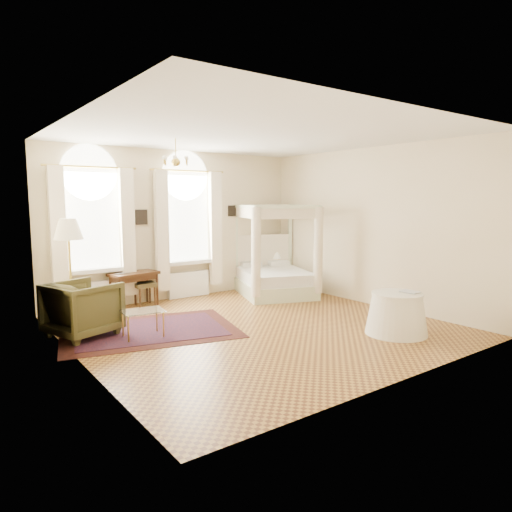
{
  "coord_description": "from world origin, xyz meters",
  "views": [
    {
      "loc": [
        -4.62,
        -6.28,
        2.22
      ],
      "look_at": [
        0.28,
        0.4,
        1.19
      ],
      "focal_mm": 32.0,
      "sensor_mm": 36.0,
      "label": 1
    }
  ],
  "objects_px": {
    "nightstand": "(279,276)",
    "writing_desk": "(134,277)",
    "floor_lamp": "(69,235)",
    "canopy_bed": "(275,275)",
    "armchair": "(83,309)",
    "stool": "(145,286)",
    "coffee_table": "(143,313)",
    "side_table": "(397,314)"
  },
  "relations": [
    {
      "from": "nightstand",
      "to": "side_table",
      "type": "bearing_deg",
      "value": -103.69
    },
    {
      "from": "stool",
      "to": "coffee_table",
      "type": "height_order",
      "value": "stool"
    },
    {
      "from": "nightstand",
      "to": "armchair",
      "type": "height_order",
      "value": "armchair"
    },
    {
      "from": "writing_desk",
      "to": "floor_lamp",
      "type": "distance_m",
      "value": 1.93
    },
    {
      "from": "nightstand",
      "to": "coffee_table",
      "type": "xyz_separation_m",
      "value": [
        -4.55,
        -2.11,
        0.13
      ]
    },
    {
      "from": "writing_desk",
      "to": "side_table",
      "type": "height_order",
      "value": "writing_desk"
    },
    {
      "from": "canopy_bed",
      "to": "coffee_table",
      "type": "distance_m",
      "value": 4.04
    },
    {
      "from": "canopy_bed",
      "to": "side_table",
      "type": "bearing_deg",
      "value": -95.19
    },
    {
      "from": "canopy_bed",
      "to": "floor_lamp",
      "type": "xyz_separation_m",
      "value": [
        -4.57,
        -0.06,
        1.14
      ]
    },
    {
      "from": "stool",
      "to": "floor_lamp",
      "type": "distance_m",
      "value": 2.22
    },
    {
      "from": "stool",
      "to": "coffee_table",
      "type": "xyz_separation_m",
      "value": [
        -0.91,
        -2.11,
        -0.01
      ]
    },
    {
      "from": "canopy_bed",
      "to": "stool",
      "type": "xyz_separation_m",
      "value": [
        -2.89,
        0.75,
        -0.07
      ]
    },
    {
      "from": "writing_desk",
      "to": "nightstand",
      "type": "bearing_deg",
      "value": 0.0
    },
    {
      "from": "canopy_bed",
      "to": "nightstand",
      "type": "xyz_separation_m",
      "value": [
        0.74,
        0.75,
        -0.21
      ]
    },
    {
      "from": "armchair",
      "to": "floor_lamp",
      "type": "xyz_separation_m",
      "value": [
        -0.01,
        0.65,
        1.17
      ]
    },
    {
      "from": "stool",
      "to": "armchair",
      "type": "relative_size",
      "value": 0.49
    },
    {
      "from": "writing_desk",
      "to": "side_table",
      "type": "relative_size",
      "value": 1.03
    },
    {
      "from": "canopy_bed",
      "to": "armchair",
      "type": "height_order",
      "value": "canopy_bed"
    },
    {
      "from": "stool",
      "to": "side_table",
      "type": "height_order",
      "value": "side_table"
    },
    {
      "from": "nightstand",
      "to": "writing_desk",
      "type": "height_order",
      "value": "writing_desk"
    },
    {
      "from": "canopy_bed",
      "to": "nightstand",
      "type": "bearing_deg",
      "value": 45.37
    },
    {
      "from": "armchair",
      "to": "floor_lamp",
      "type": "relative_size",
      "value": 0.53
    },
    {
      "from": "armchair",
      "to": "side_table",
      "type": "relative_size",
      "value": 0.98
    },
    {
      "from": "floor_lamp",
      "to": "armchair",
      "type": "bearing_deg",
      "value": -89.53
    },
    {
      "from": "writing_desk",
      "to": "floor_lamp",
      "type": "relative_size",
      "value": 0.55
    },
    {
      "from": "canopy_bed",
      "to": "writing_desk",
      "type": "relative_size",
      "value": 2.24
    },
    {
      "from": "writing_desk",
      "to": "floor_lamp",
      "type": "bearing_deg",
      "value": -150.69
    },
    {
      "from": "writing_desk",
      "to": "canopy_bed",
      "type": "bearing_deg",
      "value": -13.55
    },
    {
      "from": "coffee_table",
      "to": "side_table",
      "type": "height_order",
      "value": "side_table"
    },
    {
      "from": "writing_desk",
      "to": "armchair",
      "type": "xyz_separation_m",
      "value": [
        -1.44,
        -1.46,
        -0.17
      ]
    },
    {
      "from": "side_table",
      "to": "floor_lamp",
      "type": "bearing_deg",
      "value": 139.6
    },
    {
      "from": "stool",
      "to": "floor_lamp",
      "type": "relative_size",
      "value": 0.26
    },
    {
      "from": "canopy_bed",
      "to": "stool",
      "type": "relative_size",
      "value": 4.78
    },
    {
      "from": "writing_desk",
      "to": "stool",
      "type": "height_order",
      "value": "writing_desk"
    },
    {
      "from": "stool",
      "to": "floor_lamp",
      "type": "height_order",
      "value": "floor_lamp"
    },
    {
      "from": "writing_desk",
      "to": "stool",
      "type": "xyz_separation_m",
      "value": [
        0.23,
        -0.0,
        -0.22
      ]
    },
    {
      "from": "nightstand",
      "to": "stool",
      "type": "xyz_separation_m",
      "value": [
        -3.63,
        -0.0,
        0.14
      ]
    },
    {
      "from": "canopy_bed",
      "to": "nightstand",
      "type": "distance_m",
      "value": 1.08
    },
    {
      "from": "nightstand",
      "to": "writing_desk",
      "type": "distance_m",
      "value": 3.88
    },
    {
      "from": "writing_desk",
      "to": "side_table",
      "type": "xyz_separation_m",
      "value": [
        2.79,
        -4.41,
        -0.28
      ]
    },
    {
      "from": "writing_desk",
      "to": "side_table",
      "type": "distance_m",
      "value": 5.23
    },
    {
      "from": "writing_desk",
      "to": "armchair",
      "type": "distance_m",
      "value": 2.06
    }
  ]
}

